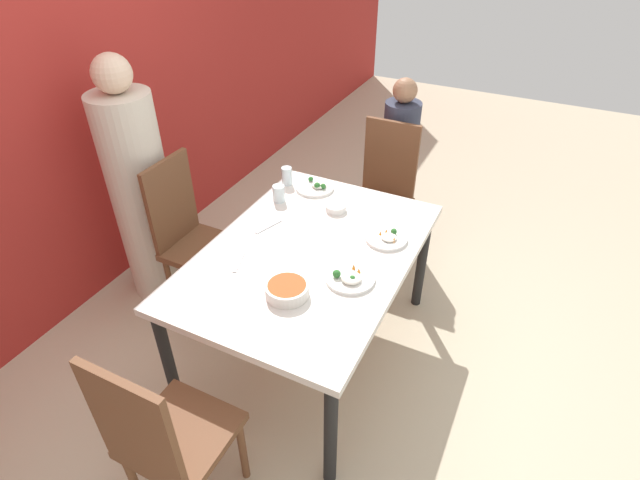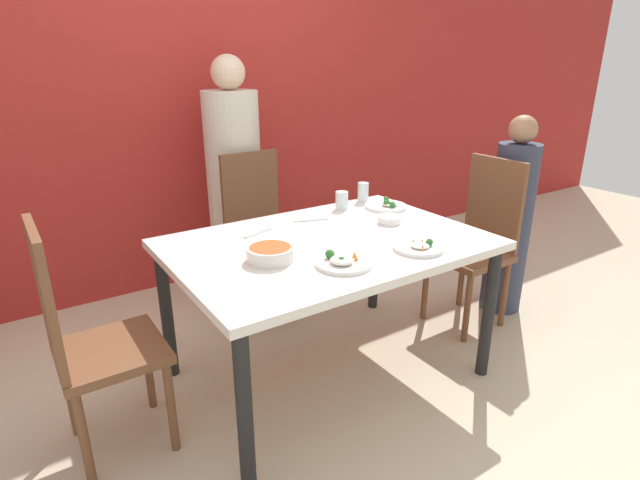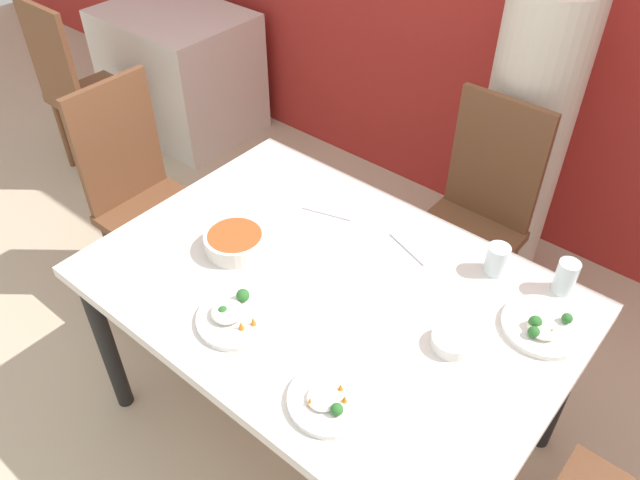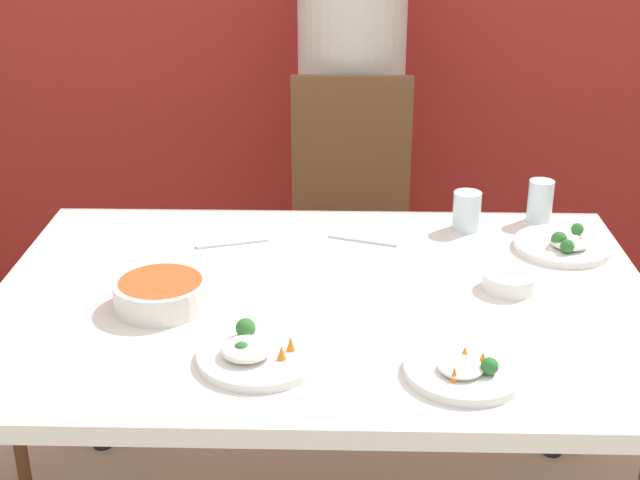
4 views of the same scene
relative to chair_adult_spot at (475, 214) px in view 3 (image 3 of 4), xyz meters
name	(u,v)px [view 3 (image 3 of 4)]	position (x,y,z in m)	size (l,w,h in m)	color
ground_plane	(327,420)	(-0.07, -0.85, -0.53)	(10.00, 10.00, 0.00)	beige
dining_table	(329,302)	(-0.07, -0.85, 0.13)	(1.46, 1.01, 0.74)	silver
chair_adult_spot	(475,214)	(0.00, 0.00, 0.00)	(0.40, 0.40, 1.01)	brown
chair_empty_left	(143,193)	(-1.15, -0.78, 0.00)	(0.40, 0.40, 1.01)	brown
person_adult	(523,140)	(0.00, 0.34, 0.19)	(0.36, 0.36, 1.57)	beige
bowl_curry	(235,241)	(-0.41, -0.92, 0.24)	(0.20, 0.20, 0.06)	silver
plate_rice_adult	(236,316)	(-0.19, -1.13, 0.22)	(0.24, 0.24, 0.06)	white
plate_rice_child	(543,327)	(0.52, -0.60, 0.22)	(0.24, 0.24, 0.06)	white
plate_noodles	(330,400)	(0.20, -1.18, 0.22)	(0.23, 0.23, 0.05)	white
bowl_rice_small	(453,341)	(0.35, -0.81, 0.23)	(0.12, 0.12, 0.04)	white
glass_water_tall	(497,260)	(0.29, -0.47, 0.26)	(0.07, 0.07, 0.10)	silver
glass_water_short	(566,277)	(0.49, -0.41, 0.26)	(0.07, 0.07, 0.11)	silver
fork_steel	(327,213)	(-0.30, -0.58, 0.21)	(0.18, 0.07, 0.01)	silver
spoon_steel	(409,248)	(0.03, -0.55, 0.21)	(0.18, 0.08, 0.01)	silver
background_table	(180,72)	(-2.18, 0.28, -0.16)	(0.87, 0.65, 0.74)	silver
chair_background	(79,87)	(-2.18, -0.39, 0.00)	(0.40, 0.40, 1.01)	brown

